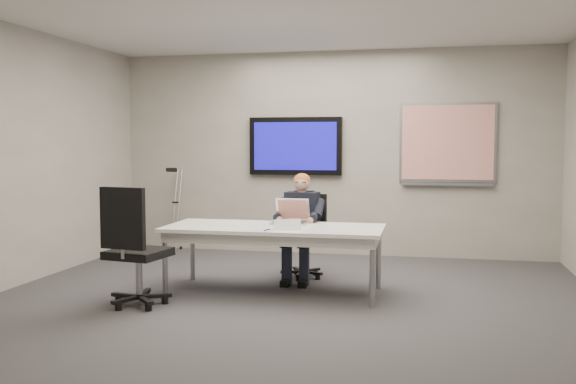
% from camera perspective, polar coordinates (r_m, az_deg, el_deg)
% --- Properties ---
extents(floor, '(6.00, 6.00, 0.02)m').
position_cam_1_polar(floor, '(6.12, -0.41, -10.19)').
color(floor, '#333335').
rests_on(floor, ground).
extents(ceiling, '(6.00, 6.00, 0.02)m').
position_cam_1_polar(ceiling, '(6.06, -0.43, 16.38)').
color(ceiling, silver).
rests_on(ceiling, wall_back).
extents(wall_back, '(6.00, 0.02, 2.80)m').
position_cam_1_polar(wall_back, '(8.88, 3.90, 3.45)').
color(wall_back, gray).
rests_on(wall_back, ground).
extents(wall_front, '(6.00, 0.02, 2.80)m').
position_cam_1_polar(wall_front, '(3.08, -12.95, 1.73)').
color(wall_front, gray).
rests_on(wall_front, ground).
extents(conference_table, '(2.23, 0.94, 0.69)m').
position_cam_1_polar(conference_table, '(6.60, -1.23, -3.74)').
color(conference_table, white).
rests_on(conference_table, ground).
extents(tv_display, '(1.30, 0.09, 0.80)m').
position_cam_1_polar(tv_display, '(8.91, 0.66, 4.10)').
color(tv_display, black).
rests_on(tv_display, wall_back).
extents(whiteboard, '(1.25, 0.08, 1.10)m').
position_cam_1_polar(whiteboard, '(8.75, 13.99, 4.17)').
color(whiteboard, gray).
rests_on(whiteboard, wall_back).
extents(office_chair_far, '(0.58, 0.58, 0.96)m').
position_cam_1_polar(office_chair_far, '(7.40, 1.48, -5.29)').
color(office_chair_far, black).
rests_on(office_chair_far, ground).
extents(office_chair_near, '(0.62, 0.62, 1.14)m').
position_cam_1_polar(office_chair_near, '(6.23, -13.38, -6.70)').
color(office_chair_near, black).
rests_on(office_chair_near, ground).
extents(seated_person, '(0.39, 0.67, 1.20)m').
position_cam_1_polar(seated_person, '(7.16, 1.02, -4.11)').
color(seated_person, '#1E2432').
rests_on(seated_person, office_chair_far).
extents(crutch, '(0.38, 0.70, 1.28)m').
position_cam_1_polar(crutch, '(9.29, -9.90, -1.44)').
color(crutch, '#9FA1A6').
rests_on(crutch, ground).
extents(laptop, '(0.38, 0.36, 0.26)m').
position_cam_1_polar(laptop, '(6.82, 0.26, -2.26)').
color(laptop, silver).
rests_on(laptop, conference_table).
extents(name_tent, '(0.26, 0.14, 0.10)m').
position_cam_1_polar(name_tent, '(6.34, -0.04, -2.89)').
color(name_tent, white).
rests_on(name_tent, conference_table).
extents(pen, '(0.04, 0.13, 0.01)m').
position_cam_1_polar(pen, '(6.29, -1.86, -3.37)').
color(pen, black).
rests_on(pen, conference_table).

